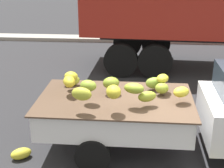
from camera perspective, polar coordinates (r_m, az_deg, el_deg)
ground at (r=6.77m, az=9.97°, el=-11.81°), size 220.00×220.00×0.00m
curb_strip at (r=15.36m, az=7.20°, el=7.50°), size 80.00×0.80×0.16m
fallen_banana_bunch_near_tailgate at (r=6.74m, az=-15.28°, el=-11.40°), size 0.46×0.42×0.21m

